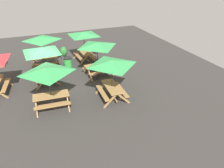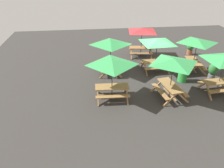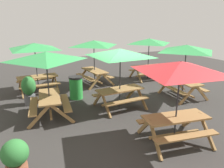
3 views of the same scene
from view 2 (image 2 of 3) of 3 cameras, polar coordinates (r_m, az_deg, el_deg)
ground_plane at (r=15.30m, az=10.20°, el=3.08°), size 24.25×24.25×0.00m
picnic_table_1 at (r=14.20m, az=-0.39°, el=10.19°), size 2.13×2.13×2.34m
picnic_table_2 at (r=11.15m, az=0.00°, el=4.92°), size 2.08×2.08×2.34m
picnic_table_3 at (r=15.56m, az=21.35°, el=9.90°), size 2.24×2.24×2.34m
picnic_table_4 at (r=17.35m, az=7.85°, el=13.33°), size 2.80×2.80×2.34m
picnic_table_5 at (r=14.80m, az=11.73°, el=10.37°), size 2.82×2.82×2.34m
picnic_table_6 at (r=11.72m, az=15.77°, el=5.01°), size 2.25×2.25×2.34m
trash_bin_green at (r=14.34m, az=18.02°, el=2.48°), size 0.59×0.59×0.98m
potted_plant_0 at (r=19.09m, az=19.74°, el=8.79°), size 0.56×0.56×0.97m
potted_plant_1 at (r=15.10m, az=24.82°, el=3.10°), size 0.56×0.56×1.16m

